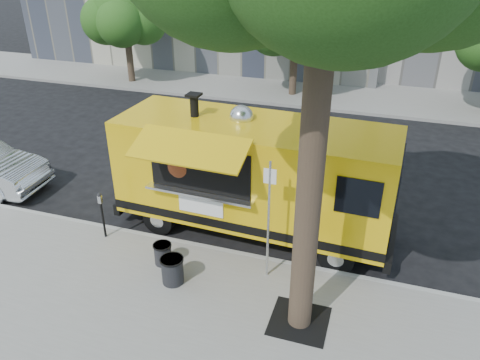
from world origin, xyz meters
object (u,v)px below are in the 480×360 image
object	(u,v)px
food_truck	(252,174)
trash_bin_right	(172,270)
far_tree_a	(125,12)
far_tree_b	(296,19)
trash_bin_left	(163,253)
sign_post	(269,214)
parking_meter	(102,210)

from	to	relation	value
food_truck	trash_bin_right	size ratio (longest dim) A/B	11.54
far_tree_a	far_tree_b	world-z (taller)	far_tree_b
trash_bin_right	trash_bin_left	bearing A→B (deg)	133.37
far_tree_b	food_truck	size ratio (longest dim) A/B	0.72
far_tree_b	trash_bin_right	xyz separation A→B (m)	(0.54, -15.17, -3.33)
far_tree_a	far_tree_b	xyz separation A→B (m)	(9.00, 0.40, 0.06)
sign_post	trash_bin_right	size ratio (longest dim) A/B	4.54
parking_meter	far_tree_a	bearing A→B (deg)	117.15
food_truck	trash_bin_left	world-z (taller)	food_truck
far_tree_a	trash_bin_right	size ratio (longest dim) A/B	8.11
trash_bin_right	food_truck	bearing A→B (deg)	69.91
far_tree_a	trash_bin_right	world-z (taller)	far_tree_a
trash_bin_left	far_tree_b	bearing A→B (deg)	90.00
sign_post	trash_bin_right	distance (m)	2.59
far_tree_a	parking_meter	xyz separation A→B (m)	(7.00, -13.65, -2.79)
far_tree_a	sign_post	world-z (taller)	far_tree_a
food_truck	trash_bin_right	xyz separation A→B (m)	(-1.05, -2.87, -1.26)
far_tree_b	parking_meter	xyz separation A→B (m)	(-2.00, -14.05, -2.85)
sign_post	trash_bin_right	world-z (taller)	sign_post
far_tree_a	food_truck	bearing A→B (deg)	-48.36
far_tree_a	trash_bin_left	world-z (taller)	far_tree_a
far_tree_b	trash_bin_left	world-z (taller)	far_tree_b
far_tree_a	trash_bin_left	size ratio (longest dim) A/B	9.78
far_tree_b	far_tree_a	bearing A→B (deg)	-177.46
far_tree_b	trash_bin_left	distance (m)	14.99
food_truck	far_tree_b	bearing A→B (deg)	99.61
trash_bin_left	trash_bin_right	distance (m)	0.78
far_tree_a	trash_bin_right	bearing A→B (deg)	-57.15
sign_post	trash_bin_left	world-z (taller)	sign_post
sign_post	far_tree_a	bearing A→B (deg)	129.83
far_tree_b	parking_meter	world-z (taller)	far_tree_b
sign_post	food_truck	size ratio (longest dim) A/B	0.39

